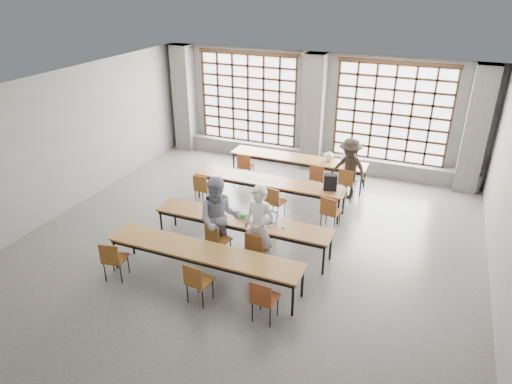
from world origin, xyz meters
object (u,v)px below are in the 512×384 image
student_male (259,227)px  laptop_back (345,161)px  chair_front_right (256,247)px  laptop_front (268,219)px  chair_back_right (347,180)px  student_female (219,219)px  red_pouch (115,256)px  chair_near_right (263,297)px  chair_near_mid (197,279)px  green_box (242,215)px  chair_mid_right (330,210)px  student_back (349,168)px  chair_mid_centre (274,200)px  desk_row_b (269,183)px  plastic_bag (329,157)px  desk_row_a (298,160)px  desk_row_c (242,222)px  chair_back_left (245,164)px  chair_near_left (113,257)px  chair_back_mid (318,176)px  mouse (283,227)px  chair_mid_left (203,187)px  chair_front_left (216,238)px  desk_row_d (204,253)px  backpack (330,182)px  phone (248,222)px

student_male → laptop_back: 4.64m
chair_front_right → laptop_front: size_ratio=2.01×
chair_back_right → student_female: bearing=-116.2°
red_pouch → chair_near_right: bearing=-1.4°
chair_near_mid → green_box: size_ratio=3.52×
chair_mid_right → laptop_back: laptop_back is taller
student_female → student_back: (1.89, 3.96, -0.09)m
chair_mid_centre → green_box: bearing=-99.1°
desk_row_b → plastic_bag: 2.18m
chair_near_mid → laptop_front: size_ratio=2.01×
desk_row_a → chair_near_mid: (0.02, -6.02, -0.13)m
laptop_front → student_back: bearing=73.0°
desk_row_c → chair_back_left: 3.62m
desk_row_c → chair_near_left: (-1.86, -2.06, -0.13)m
chair_near_right → desk_row_b: bearing=109.9°
chair_mid_centre → chair_mid_right: same height
desk_row_a → green_box: 3.89m
chair_mid_right → chair_front_right: (-0.99, -2.14, 0.00)m
chair_back_mid → desk_row_c: bearing=-103.3°
student_male → mouse: size_ratio=18.72×
chair_mid_right → green_box: bearing=-138.8°
chair_back_left → chair_near_left: size_ratio=1.00×
desk_row_b → chair_back_right: (1.79, 1.20, -0.13)m
chair_mid_left → laptop_front: 2.77m
chair_back_left → student_female: (1.10, -3.84, 0.39)m
chair_front_left → chair_near_right: (1.64, -1.43, 0.00)m
green_box → chair_front_left: bearing=-111.1°
chair_mid_right → student_back: 1.98m
chair_back_left → student_female: student_female is taller
chair_mid_left → red_pouch: chair_mid_left is taller
chair_front_left → plastic_bag: size_ratio=3.08×
student_male → laptop_back: size_ratio=4.35×
laptop_front → chair_front_right: bearing=-88.2°
desk_row_a → chair_near_mid: 6.02m
desk_row_d → chair_mid_left: 3.36m
chair_back_left → backpack: backpack is taller
desk_row_c → chair_mid_centre: (0.18, 1.51, -0.13)m
backpack → red_pouch: size_ratio=2.00×
chair_mid_left → chair_near_left: (-0.06, -3.57, 0.00)m
chair_near_mid → mouse: size_ratio=8.98×
desk_row_a → laptop_back: (1.36, 0.11, 0.13)m
chair_mid_centre → chair_front_right: same height
chair_near_mid → laptop_front: bearing=75.6°
chair_back_left → laptop_front: 3.79m
desk_row_a → laptop_back: 1.37m
desk_row_c → chair_back_left: size_ratio=4.55×
chair_mid_right → plastic_bag: (-0.69, 2.50, 0.34)m
green_box → phone: (0.23, -0.18, -0.04)m
chair_near_left → mouse: chair_near_left is taller
desk_row_c → desk_row_d: (-0.18, -1.43, 0.00)m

